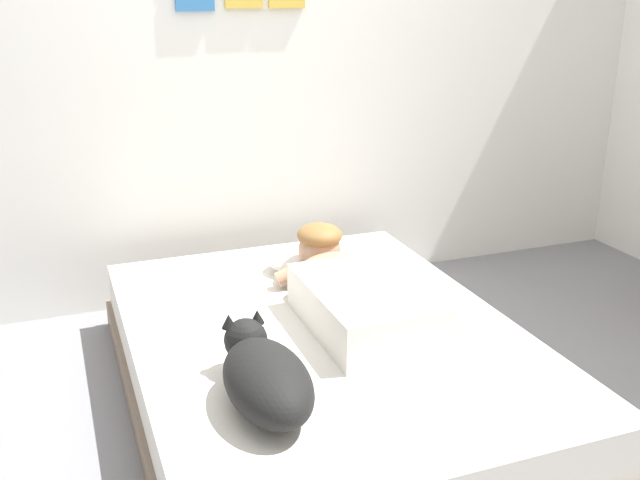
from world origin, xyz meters
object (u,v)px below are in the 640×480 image
at_px(person_lying, 351,290).
at_px(cell_phone, 353,338).
at_px(pillow, 322,257).
at_px(dog, 264,376).
at_px(coffee_cup, 340,280).
at_px(bed, 323,365).

xyz_separation_m(person_lying, cell_phone, (-0.08, -0.21, -0.10)).
bearing_deg(person_lying, pillow, 82.27).
height_order(dog, coffee_cup, dog).
xyz_separation_m(pillow, cell_phone, (-0.15, -0.72, -0.05)).
height_order(person_lying, cell_phone, person_lying).
height_order(bed, coffee_cup, coffee_cup).
xyz_separation_m(person_lying, coffee_cup, (0.06, 0.26, -0.07)).
bearing_deg(bed, dog, -129.60).
xyz_separation_m(person_lying, dog, (-0.52, -0.52, -0.00)).
bearing_deg(coffee_cup, pillow, 86.74).
relative_size(pillow, person_lying, 0.57).
distance_m(bed, person_lying, 0.32).
relative_size(pillow, coffee_cup, 4.16).
bearing_deg(coffee_cup, bed, -121.33).
distance_m(pillow, person_lying, 0.52).
height_order(bed, cell_phone, cell_phone).
height_order(bed, person_lying, person_lying).
relative_size(person_lying, coffee_cup, 7.36).
bearing_deg(cell_phone, person_lying, 69.50).
bearing_deg(pillow, coffee_cup, -93.26).
distance_m(person_lying, cell_phone, 0.24).
distance_m(bed, dog, 0.63).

